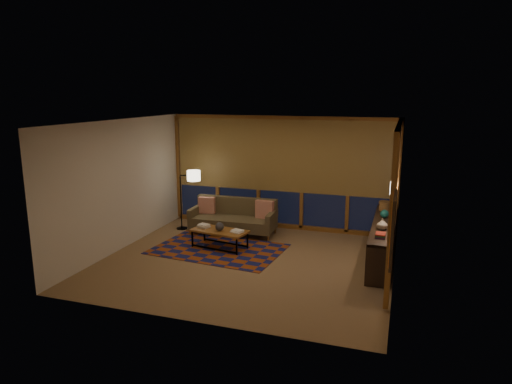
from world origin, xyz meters
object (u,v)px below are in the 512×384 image
(sofa, at_px, (233,217))
(coffee_table, at_px, (220,239))
(bookshelf, at_px, (382,241))
(floor_lamp, at_px, (181,200))

(sofa, bearing_deg, coffee_table, -86.83)
(sofa, relative_size, bookshelf, 0.66)
(sofa, height_order, coffee_table, sofa)
(coffee_table, relative_size, floor_lamp, 0.82)
(floor_lamp, bearing_deg, bookshelf, -17.84)
(coffee_table, relative_size, bookshelf, 0.40)
(sofa, distance_m, floor_lamp, 1.37)
(floor_lamp, relative_size, bookshelf, 0.49)
(sofa, relative_size, floor_lamp, 1.35)
(coffee_table, bearing_deg, bookshelf, 16.92)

